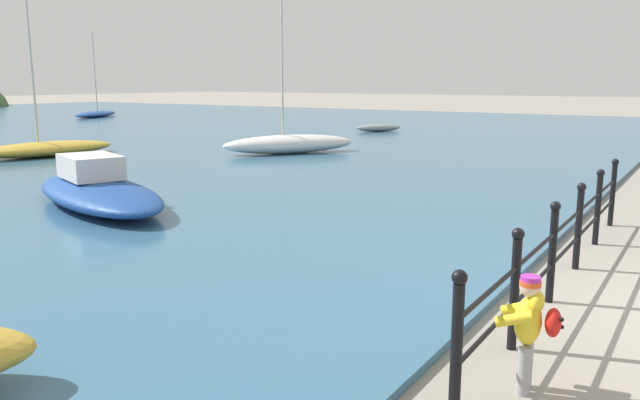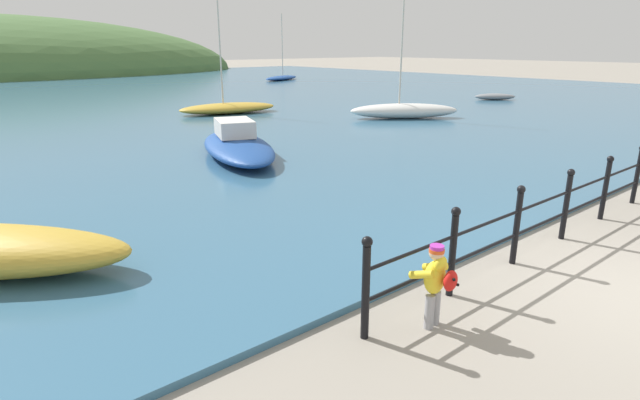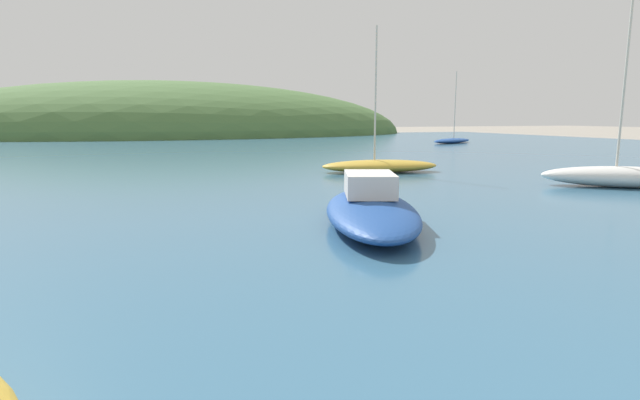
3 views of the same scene
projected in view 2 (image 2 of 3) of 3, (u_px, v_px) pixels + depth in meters
The scene contains 9 objects.
ground_plane at pixel (632, 292), 6.59m from camera, with size 200.00×200.00×0.00m, color gray.
water at pixel (49, 99), 30.04m from camera, with size 80.00×60.00×0.10m, color #386684.
iron_railing at pixel (543, 212), 7.74m from camera, with size 7.88×0.12×1.21m.
child_in_coat at pixel (436, 279), 5.60m from camera, with size 0.41×0.55×1.00m.
boat_green_fishing at pixel (237, 145), 14.13m from camera, with size 3.39×5.30×0.99m.
boat_white_sailboat at pixel (228, 108), 23.05m from camera, with size 4.74×2.50×5.43m.
boat_mid_harbor at pixel (404, 110), 21.47m from camera, with size 4.49×3.67×5.76m.
boat_far_right at pixel (282, 78), 45.12m from camera, with size 4.99×3.26×5.69m.
boat_far_left at pixel (495, 97), 28.78m from camera, with size 2.21×2.04×0.36m.
Camera 2 is at (-6.97, -1.91, 3.12)m, focal length 28.00 mm.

